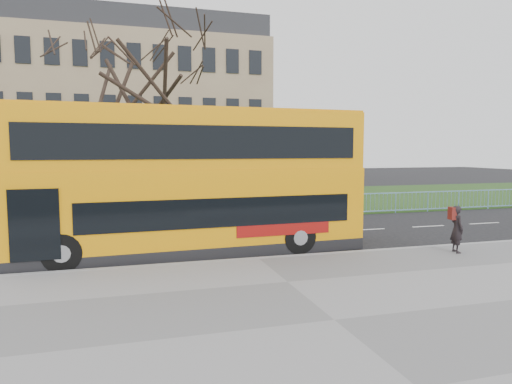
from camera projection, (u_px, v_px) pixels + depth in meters
The scene contains 9 objects.
ground at pixel (245, 251), 15.20m from camera, with size 120.00×120.00×0.00m, color black.
pavement at pixel (334, 323), 8.74m from camera, with size 80.00×10.50×0.12m, color slate.
kerb at pixel (258, 260), 13.71m from camera, with size 80.00×0.20×0.14m, color gray.
grass_verge at pixel (188, 202), 28.89m from camera, with size 80.00×15.40×0.08m, color #203B15.
guard_railing at pixel (210, 210), 21.47m from camera, with size 40.00×0.12×1.10m, color #73A4CC, non-canonical shape.
bare_tree at pixel (139, 99), 23.40m from camera, with size 8.22×8.22×11.74m, color black, non-canonical shape.
civic_building at pixel (111, 114), 46.67m from camera, with size 30.00×15.00×14.00m, color #90765B.
yellow_bus at pixel (194, 178), 14.68m from camera, with size 11.07×3.09×4.60m.
pedestrian at pixel (457, 229), 14.40m from camera, with size 0.55×0.36×1.50m, color black.
Camera 1 is at (-3.78, -14.47, 3.38)m, focal length 32.00 mm.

